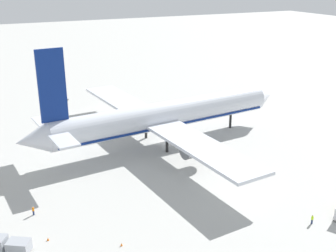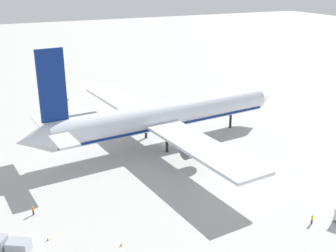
{
  "view_description": "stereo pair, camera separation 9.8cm",
  "coord_description": "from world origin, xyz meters",
  "px_view_note": "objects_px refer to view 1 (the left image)",
  "views": [
    {
      "loc": [
        -43.4,
        -92.2,
        41.92
      ],
      "look_at": [
        -0.21,
        -1.5,
        5.09
      ],
      "focal_mm": 44.97,
      "sensor_mm": 36.0,
      "label": 1
    },
    {
      "loc": [
        -43.31,
        -92.24,
        41.92
      ],
      "look_at": [
        -0.21,
        -1.5,
        5.09
      ],
      "focal_mm": 44.97,
      "sensor_mm": 36.0,
      "label": 2
    }
  ],
  "objects_px": {
    "service_truck_5": "(12,246)",
    "ground_worker_2": "(33,211)",
    "ground_worker_3": "(312,219)",
    "airliner": "(162,116)",
    "baggage_cart_0": "(65,100)",
    "traffic_cone_2": "(121,244)",
    "traffic_cone_1": "(48,239)"
  },
  "relations": [
    {
      "from": "ground_worker_2",
      "to": "traffic_cone_1",
      "type": "bearing_deg",
      "value": -84.31
    },
    {
      "from": "baggage_cart_0",
      "to": "traffic_cone_1",
      "type": "height_order",
      "value": "traffic_cone_1"
    },
    {
      "from": "ground_worker_2",
      "to": "traffic_cone_1",
      "type": "xyz_separation_m",
      "value": [
        0.91,
        -9.12,
        -0.61
      ]
    },
    {
      "from": "airliner",
      "to": "traffic_cone_2",
      "type": "height_order",
      "value": "airliner"
    },
    {
      "from": "service_truck_5",
      "to": "traffic_cone_1",
      "type": "relative_size",
      "value": 10.81
    },
    {
      "from": "ground_worker_2",
      "to": "traffic_cone_1",
      "type": "distance_m",
      "value": 9.18
    },
    {
      "from": "ground_worker_3",
      "to": "service_truck_5",
      "type": "bearing_deg",
      "value": 164.11
    },
    {
      "from": "service_truck_5",
      "to": "baggage_cart_0",
      "type": "bearing_deg",
      "value": 72.2
    },
    {
      "from": "service_truck_5",
      "to": "ground_worker_2",
      "type": "height_order",
      "value": "service_truck_5"
    },
    {
      "from": "ground_worker_3",
      "to": "traffic_cone_2",
      "type": "distance_m",
      "value": 33.72
    },
    {
      "from": "service_truck_5",
      "to": "ground_worker_2",
      "type": "relative_size",
      "value": 3.4
    },
    {
      "from": "service_truck_5",
      "to": "ground_worker_3",
      "type": "relative_size",
      "value": 3.53
    },
    {
      "from": "service_truck_5",
      "to": "traffic_cone_1",
      "type": "height_order",
      "value": "service_truck_5"
    },
    {
      "from": "traffic_cone_2",
      "to": "service_truck_5",
      "type": "bearing_deg",
      "value": 161.17
    },
    {
      "from": "service_truck_5",
      "to": "traffic_cone_2",
      "type": "bearing_deg",
      "value": -18.83
    },
    {
      "from": "ground_worker_2",
      "to": "ground_worker_3",
      "type": "distance_m",
      "value": 50.27
    },
    {
      "from": "airliner",
      "to": "ground_worker_3",
      "type": "bearing_deg",
      "value": -79.43
    },
    {
      "from": "ground_worker_3",
      "to": "baggage_cart_0",
      "type": "bearing_deg",
      "value": 103.53
    },
    {
      "from": "airliner",
      "to": "baggage_cart_0",
      "type": "xyz_separation_m",
      "value": [
        -14.39,
        49.62,
        -7.17
      ]
    },
    {
      "from": "airliner",
      "to": "service_truck_5",
      "type": "bearing_deg",
      "value": -142.17
    },
    {
      "from": "ground_worker_3",
      "to": "traffic_cone_2",
      "type": "xyz_separation_m",
      "value": [
        -32.66,
        8.38,
        -0.58
      ]
    },
    {
      "from": "airliner",
      "to": "ground_worker_3",
      "type": "relative_size",
      "value": 44.65
    },
    {
      "from": "traffic_cone_1",
      "to": "traffic_cone_2",
      "type": "height_order",
      "value": "same"
    },
    {
      "from": "airliner",
      "to": "ground_worker_2",
      "type": "relative_size",
      "value": 43.07
    },
    {
      "from": "service_truck_5",
      "to": "ground_worker_2",
      "type": "bearing_deg",
      "value": 65.12
    },
    {
      "from": "ground_worker_3",
      "to": "ground_worker_2",
      "type": "bearing_deg",
      "value": 151.32
    },
    {
      "from": "airliner",
      "to": "traffic_cone_1",
      "type": "relative_size",
      "value": 136.8
    },
    {
      "from": "airliner",
      "to": "service_truck_5",
      "type": "distance_m",
      "value": 51.5
    },
    {
      "from": "service_truck_5",
      "to": "traffic_cone_1",
      "type": "distance_m",
      "value": 5.88
    },
    {
      "from": "service_truck_5",
      "to": "ground_worker_3",
      "type": "bearing_deg",
      "value": -15.89
    },
    {
      "from": "baggage_cart_0",
      "to": "ground_worker_2",
      "type": "xyz_separation_m",
      "value": [
        -21.27,
        -70.77,
        0.62
      ]
    },
    {
      "from": "ground_worker_3",
      "to": "traffic_cone_2",
      "type": "height_order",
      "value": "ground_worker_3"
    }
  ]
}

